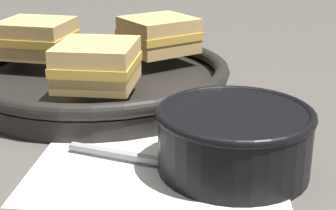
{
  "coord_description": "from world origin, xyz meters",
  "views": [
    {
      "loc": [
        0.15,
        -0.45,
        0.21
      ],
      "look_at": [
        0.0,
        0.03,
        0.03
      ],
      "focal_mm": 55.0,
      "sensor_mm": 36.0,
      "label": 1
    }
  ],
  "objects_px": {
    "sandwich_near_right": "(97,64)",
    "sandwich_near_left": "(37,38)",
    "skillet": "(99,78)",
    "spoon": "(193,167)",
    "sandwich_far_left": "(159,35)",
    "soup_bowl": "(234,136)"
  },
  "relations": [
    {
      "from": "sandwich_near_right",
      "to": "sandwich_near_left",
      "type": "bearing_deg",
      "value": 144.45
    },
    {
      "from": "skillet",
      "to": "sandwich_near_right",
      "type": "distance_m",
      "value": 0.1
    },
    {
      "from": "sandwich_near_left",
      "to": "sandwich_near_right",
      "type": "relative_size",
      "value": 0.93
    },
    {
      "from": "skillet",
      "to": "sandwich_near_right",
      "type": "height_order",
      "value": "sandwich_near_right"
    },
    {
      "from": "spoon",
      "to": "sandwich_far_left",
      "type": "height_order",
      "value": "sandwich_far_left"
    },
    {
      "from": "soup_bowl",
      "to": "sandwich_near_left",
      "type": "distance_m",
      "value": 0.34
    },
    {
      "from": "soup_bowl",
      "to": "sandwich_near_right",
      "type": "distance_m",
      "value": 0.18
    },
    {
      "from": "skillet",
      "to": "spoon",
      "type": "bearing_deg",
      "value": -46.16
    },
    {
      "from": "skillet",
      "to": "sandwich_near_left",
      "type": "xyz_separation_m",
      "value": [
        -0.09,
        0.01,
        0.04
      ]
    },
    {
      "from": "sandwich_near_right",
      "to": "soup_bowl",
      "type": "bearing_deg",
      "value": -24.27
    },
    {
      "from": "spoon",
      "to": "soup_bowl",
      "type": "bearing_deg",
      "value": 36.67
    },
    {
      "from": "sandwich_near_left",
      "to": "sandwich_near_right",
      "type": "height_order",
      "value": "same"
    },
    {
      "from": "soup_bowl",
      "to": "sandwich_near_right",
      "type": "height_order",
      "value": "sandwich_near_right"
    },
    {
      "from": "soup_bowl",
      "to": "skillet",
      "type": "height_order",
      "value": "soup_bowl"
    },
    {
      "from": "soup_bowl",
      "to": "sandwich_near_right",
      "type": "xyz_separation_m",
      "value": [
        -0.16,
        0.07,
        0.03
      ]
    },
    {
      "from": "skillet",
      "to": "sandwich_near_right",
      "type": "relative_size",
      "value": 4.09
    },
    {
      "from": "spoon",
      "to": "sandwich_near_right",
      "type": "xyz_separation_m",
      "value": [
        -0.13,
        0.09,
        0.06
      ]
    },
    {
      "from": "sandwich_near_right",
      "to": "sandwich_far_left",
      "type": "xyz_separation_m",
      "value": [
        0.02,
        0.16,
        0.0
      ]
    },
    {
      "from": "soup_bowl",
      "to": "skillet",
      "type": "relative_size",
      "value": 0.33
    },
    {
      "from": "sandwich_near_left",
      "to": "spoon",
      "type": "bearing_deg",
      "value": -35.48
    },
    {
      "from": "sandwich_near_left",
      "to": "sandwich_near_right",
      "type": "bearing_deg",
      "value": -35.55
    },
    {
      "from": "soup_bowl",
      "to": "sandwich_near_left",
      "type": "bearing_deg",
      "value": 150.42
    }
  ]
}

